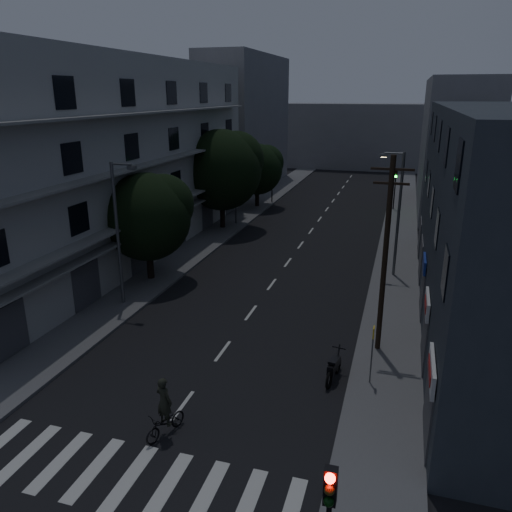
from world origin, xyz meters
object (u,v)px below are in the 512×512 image
Objects in this scene: bus_stop_sign at (373,345)px; motorcycle at (334,368)px; utility_pole at (385,253)px; cyclist at (165,416)px.

bus_stop_sign is 2.04m from motorcycle.
bus_stop_sign is at bearing -92.24° from utility_pole.
cyclist is (-6.82, -8.40, -4.09)m from utility_pole.
utility_pole is at bearing 69.97° from motorcycle.
motorcycle is 7.44m from cyclist.
utility_pole is 4.33× the size of motorcycle.
utility_pole reaches higher than cyclist.
bus_stop_sign is 1.21× the size of motorcycle.
motorcycle is at bearing -118.08° from utility_pole.
motorcycle is 0.90× the size of cyclist.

